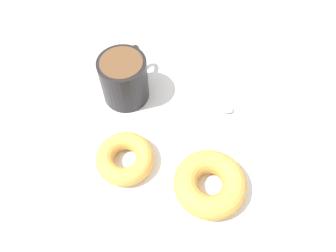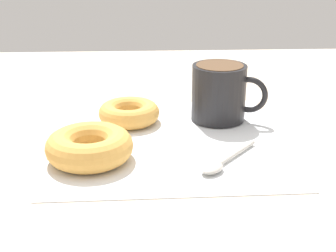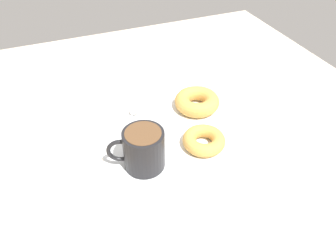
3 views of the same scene
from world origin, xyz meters
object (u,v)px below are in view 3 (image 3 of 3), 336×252
object	(u,v)px
donut_near_cup	(204,140)
spoon	(132,115)
donut_far	(197,102)
coffee_cup	(143,149)

from	to	relation	value
donut_near_cup	spoon	xyz separation A→B (cm)	(16.53, 12.00, -1.13)
donut_near_cup	donut_far	world-z (taller)	donut_far
donut_far	spoon	size ratio (longest dim) A/B	1.12
spoon	donut_far	bearing A→B (deg)	-99.86
donut_far	spoon	distance (cm)	17.12
donut_near_cup	spoon	world-z (taller)	donut_near_cup
coffee_cup	donut_near_cup	size ratio (longest dim) A/B	1.22
spoon	donut_near_cup	bearing A→B (deg)	-144.02
coffee_cup	donut_far	xyz separation A→B (cm)	(14.18, -19.34, -2.73)
coffee_cup	donut_far	bearing A→B (deg)	-53.76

